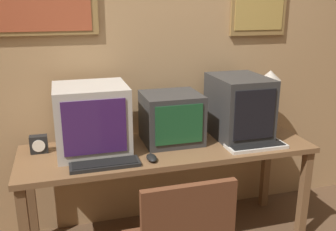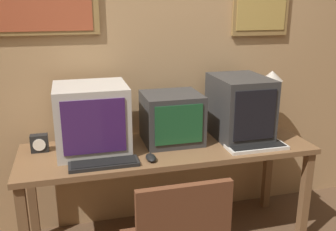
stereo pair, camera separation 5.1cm
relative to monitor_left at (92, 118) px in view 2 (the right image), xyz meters
name	(u,v)px [view 2 (the right image)]	position (x,y,z in m)	size (l,w,h in m)	color
wall_back	(154,53)	(0.49, 0.34, 0.36)	(8.00, 0.08, 2.60)	tan
desk	(168,158)	(0.49, -0.07, -0.30)	(1.93, 0.61, 0.73)	brown
monitor_left	(92,118)	(0.00, 0.00, 0.00)	(0.45, 0.42, 0.43)	#B7B2A8
monitor_center	(172,118)	(0.54, 0.02, -0.05)	(0.39, 0.36, 0.34)	#333333
monitor_right	(240,108)	(1.02, -0.01, 0.00)	(0.35, 0.46, 0.44)	#333333
keyboard_main	(104,164)	(0.04, -0.27, -0.20)	(0.41, 0.14, 0.03)	black
keyboard_side	(257,147)	(1.04, -0.25, -0.20)	(0.40, 0.15, 0.03)	beige
mouse_near_keyboard	(151,158)	(0.33, -0.26, -0.20)	(0.06, 0.12, 0.03)	black
desk_clock	(39,143)	(-0.34, 0.06, -0.16)	(0.11, 0.07, 0.11)	black
desk_lamp	(272,82)	(1.33, 0.11, 0.14)	(0.16, 0.16, 0.44)	#B2A899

